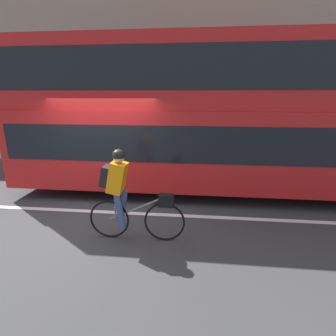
% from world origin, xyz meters
% --- Properties ---
extents(ground_plane, '(80.00, 80.00, 0.00)m').
position_xyz_m(ground_plane, '(0.00, 0.00, 0.00)').
color(ground_plane, '#38383A').
extents(road_center_line, '(50.00, 0.14, 0.01)m').
position_xyz_m(road_center_line, '(0.00, 0.18, 0.00)').
color(road_center_line, silver).
rests_on(road_center_line, ground_plane).
extents(sidewalk_curb, '(60.00, 2.53, 0.11)m').
position_xyz_m(sidewalk_curb, '(0.00, 5.85, 0.05)').
color(sidewalk_curb, gray).
rests_on(sidewalk_curb, ground_plane).
extents(building_facade, '(60.00, 0.30, 9.36)m').
position_xyz_m(building_facade, '(0.00, 7.27, 4.68)').
color(building_facade, gray).
rests_on(building_facade, ground_plane).
extents(bus, '(9.86, 2.60, 3.87)m').
position_xyz_m(bus, '(2.36, 1.92, 2.15)').
color(bus, black).
rests_on(bus, ground_plane).
extents(cyclist_on_bike, '(1.77, 0.32, 1.69)m').
position_xyz_m(cyclist_on_bike, '(0.92, -0.85, 0.90)').
color(cyclist_on_bike, black).
rests_on(cyclist_on_bike, ground_plane).
extents(street_sign_post, '(0.36, 0.09, 2.40)m').
position_xyz_m(street_sign_post, '(-1.09, 5.72, 1.45)').
color(street_sign_post, '#59595B').
rests_on(street_sign_post, sidewalk_curb).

